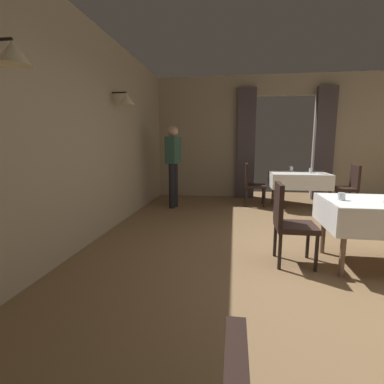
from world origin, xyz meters
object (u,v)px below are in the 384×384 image
glass_far_b (311,171)px  chair_mid_left (288,220)px  plate_far_c (323,174)px  glass_far_a (291,169)px  dining_table_far (299,178)px  chair_far_right (348,185)px  glass_mid_a (342,196)px  chair_far_left (252,182)px  person_waiter_by_doorway (173,160)px

glass_far_b → chair_mid_left: bearing=-107.5°
glass_far_b → plate_far_c: size_ratio=0.54×
glass_far_a → glass_far_b: (0.33, -0.31, -0.00)m
dining_table_far → chair_far_right: 0.99m
glass_far_b → plate_far_c: 0.28m
plate_far_c → glass_far_b: bearing=140.4°
glass_mid_a → glass_far_b: glass_far_b is taller
chair_far_left → person_waiter_by_doorway: 1.80m
chair_far_right → chair_far_left: same height
dining_table_far → chair_mid_left: bearing=-103.5°
plate_far_c → dining_table_far: bearing=153.4°
plate_far_c → person_waiter_by_doorway: size_ratio=0.11×
glass_mid_a → glass_far_a: (0.07, 3.32, 0.02)m
chair_mid_left → glass_mid_a: bearing=3.8°
glass_far_a → chair_far_right: bearing=-17.4°
dining_table_far → person_waiter_by_doorway: 2.69m
chair_far_left → glass_mid_a: 3.23m
glass_mid_a → dining_table_far: bearing=86.5°
dining_table_far → plate_far_c: bearing=-26.6°
chair_far_left → plate_far_c: (1.41, -0.29, 0.24)m
chair_far_left → glass_far_a: 0.93m
person_waiter_by_doorway → plate_far_c: bearing=2.8°
glass_mid_a → chair_far_left: bearing=104.2°
chair_far_left → glass_far_a: bearing=12.7°
chair_far_left → glass_far_b: size_ratio=8.81×
chair_mid_left → glass_far_a: size_ratio=8.13×
chair_far_right → person_waiter_by_doorway: person_waiter_by_doorway is taller
chair_mid_left → chair_far_left: same height
chair_mid_left → glass_far_a: bearing=79.4°
dining_table_far → chair_far_left: chair_far_left is taller
dining_table_far → chair_far_left: (-0.98, 0.07, -0.13)m
dining_table_far → glass_far_b: (0.22, -0.04, 0.16)m
chair_far_left → person_waiter_by_doorway: person_waiter_by_doorway is taller
chair_far_right → dining_table_far: bearing=175.6°
chair_mid_left → chair_far_left: (-0.24, 3.16, 0.00)m
chair_far_right → glass_mid_a: bearing=-111.3°
person_waiter_by_doorway → glass_far_b: bearing=6.5°
chair_far_right → person_waiter_by_doorway: bearing=-175.4°
chair_far_right → glass_mid_a: (-1.16, -2.98, 0.28)m
glass_mid_a → person_waiter_by_doorway: size_ratio=0.05×
chair_mid_left → glass_far_a: chair_mid_left is taller
chair_mid_left → plate_far_c: bearing=67.8°
dining_table_far → glass_mid_a: 3.06m
chair_far_right → chair_far_left: size_ratio=1.00×
chair_far_left → plate_far_c: 1.46m
glass_far_b → person_waiter_by_doorway: bearing=-173.5°
chair_far_right → glass_far_a: (-1.09, 0.34, 0.29)m
chair_far_left → chair_far_right: bearing=-4.3°
glass_far_a → chair_far_left: bearing=-167.3°
dining_table_far → chair_far_right: (0.98, -0.08, -0.13)m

